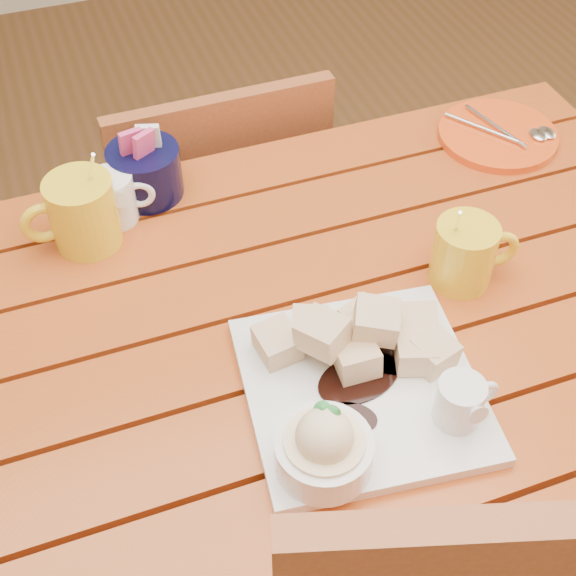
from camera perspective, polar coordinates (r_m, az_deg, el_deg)
name	(u,v)px	position (r m, az deg, el deg)	size (l,w,h in m)	color
table	(306,385)	(1.09, 1.32, -6.92)	(1.20, 0.79, 0.75)	#983413
dessert_plate	(358,392)	(0.92, 5.00, -7.37)	(0.30, 0.30, 0.11)	white
coffee_mug_left	(81,212)	(1.13, -14.52, 5.24)	(0.13, 0.09, 0.16)	yellow
coffee_mug_right	(466,253)	(1.07, 12.53, 2.47)	(0.12, 0.08, 0.14)	yellow
cream_pitcher	(114,197)	(1.16, -12.25, 6.35)	(0.09, 0.08, 0.08)	white
sugar_caddy	(145,171)	(1.20, -10.13, 8.22)	(0.11, 0.11, 0.12)	black
orange_saucer	(499,135)	(1.35, 14.77, 10.48)	(0.19, 0.19, 0.02)	#F24D15
chair_far	(216,227)	(1.59, -5.15, 4.37)	(0.39, 0.39, 0.81)	brown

